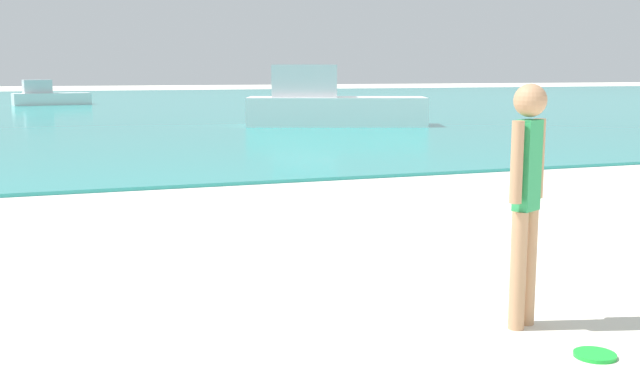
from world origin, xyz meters
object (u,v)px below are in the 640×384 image
object	(u,v)px
boat_near	(330,105)
boat_far	(49,96)
frisbee	(595,355)
person_standing	(526,191)

from	to	relation	value
boat_near	boat_far	bearing A→B (deg)	133.74
frisbee	boat_near	bearing A→B (deg)	74.02
person_standing	boat_far	xyz separation A→B (m)	(-2.60, 38.29, -0.48)
person_standing	frisbee	bearing A→B (deg)	70.25
frisbee	boat_far	bearing A→B (deg)	93.95
boat_near	boat_far	size ratio (longest dim) A/B	1.52
person_standing	boat_near	size ratio (longest dim) A/B	0.29
person_standing	boat_far	world-z (taller)	person_standing
frisbee	boat_near	distance (m)	20.52
person_standing	boat_far	distance (m)	38.39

